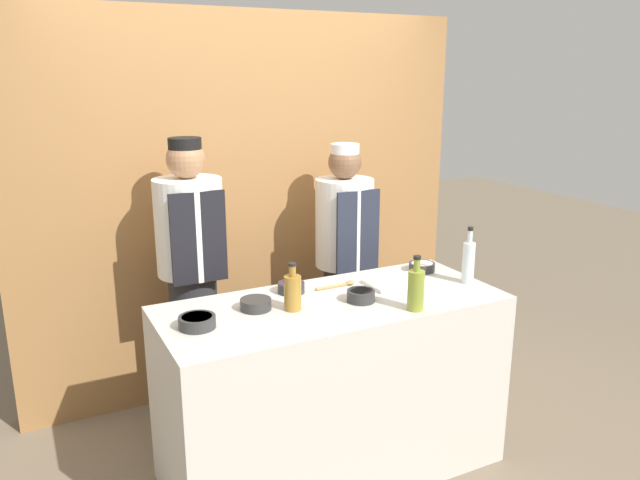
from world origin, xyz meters
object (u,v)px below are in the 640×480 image
(sauce_bowl_white, at_px, (422,266))
(sauce_bowl_purple, at_px, (291,287))
(sauce_bowl_orange, at_px, (361,295))
(wooden_spoon, at_px, (340,285))
(sauce_bowl_red, at_px, (197,321))
(bottle_clear, at_px, (468,261))
(chef_left, at_px, (192,276))
(bottle_vinegar, at_px, (293,292))
(bottle_oil, at_px, (416,289))
(chef_right, at_px, (344,261))
(cutting_board, at_px, (396,282))
(sauce_bowl_brown, at_px, (256,304))

(sauce_bowl_white, relative_size, sauce_bowl_purple, 1.07)
(sauce_bowl_orange, bearing_deg, wooden_spoon, 87.24)
(sauce_bowl_red, distance_m, wooden_spoon, 0.85)
(bottle_clear, bearing_deg, chef_left, 146.17)
(sauce_bowl_red, relative_size, bottle_vinegar, 0.71)
(bottle_oil, distance_m, chef_right, 1.08)
(sauce_bowl_white, relative_size, chef_right, 0.09)
(bottle_vinegar, bearing_deg, bottle_clear, -3.91)
(wooden_spoon, bearing_deg, sauce_bowl_purple, 172.07)
(sauce_bowl_white, distance_m, cutting_board, 0.28)
(sauce_bowl_red, relative_size, sauce_bowl_purple, 1.20)
(cutting_board, relative_size, wooden_spoon, 1.39)
(sauce_bowl_brown, xyz_separation_m, wooden_spoon, (0.51, 0.10, -0.02))
(sauce_bowl_orange, height_order, bottle_oil, bottle_oil)
(chef_right, bearing_deg, sauce_bowl_white, -71.71)
(sauce_bowl_red, distance_m, chef_right, 1.42)
(sauce_bowl_orange, distance_m, wooden_spoon, 0.24)
(sauce_bowl_purple, xyz_separation_m, chef_left, (-0.36, 0.56, -0.06))
(sauce_bowl_white, xyz_separation_m, bottle_clear, (0.09, -0.28, 0.09))
(sauce_bowl_brown, relative_size, cutting_board, 0.47)
(sauce_bowl_brown, height_order, sauce_bowl_purple, sauce_bowl_purple)
(sauce_bowl_orange, distance_m, sauce_bowl_red, 0.81)
(sauce_bowl_white, relative_size, chef_left, 0.09)
(sauce_bowl_white, distance_m, chef_right, 0.61)
(sauce_bowl_purple, relative_size, wooden_spoon, 0.60)
(sauce_bowl_white, xyz_separation_m, sauce_bowl_purple, (-0.81, 0.01, 0.00))
(sauce_bowl_brown, xyz_separation_m, sauce_bowl_purple, (0.25, 0.14, 0.00))
(sauce_bowl_red, xyz_separation_m, bottle_oil, (0.99, -0.26, 0.07))
(sauce_bowl_brown, distance_m, bottle_vinegar, 0.19)
(wooden_spoon, bearing_deg, sauce_bowl_red, -167.11)
(cutting_board, relative_size, bottle_oil, 1.19)
(chef_right, bearing_deg, sauce_bowl_orange, -113.87)
(sauce_bowl_white, relative_size, sauce_bowl_red, 0.89)
(sauce_bowl_brown, distance_m, chef_left, 0.71)
(bottle_clear, distance_m, wooden_spoon, 0.70)
(sauce_bowl_purple, xyz_separation_m, chef_right, (0.62, 0.56, -0.10))
(sauce_bowl_red, xyz_separation_m, bottle_clear, (1.46, -0.06, 0.09))
(sauce_bowl_white, bearing_deg, chef_right, 108.29)
(sauce_bowl_brown, height_order, chef_left, chef_left)
(chef_left, bearing_deg, sauce_bowl_red, -104.03)
(sauce_bowl_white, bearing_deg, bottle_vinegar, -166.84)
(sauce_bowl_orange, bearing_deg, sauce_bowl_white, 25.17)
(sauce_bowl_brown, relative_size, wooden_spoon, 0.65)
(sauce_bowl_orange, xyz_separation_m, bottle_oil, (0.17, -0.21, 0.07))
(bottle_clear, height_order, bottle_oil, bottle_clear)
(sauce_bowl_red, bearing_deg, sauce_bowl_purple, 21.99)
(chef_right, bearing_deg, bottle_oil, -100.55)
(bottle_oil, distance_m, chef_left, 1.32)
(bottle_clear, bearing_deg, sauce_bowl_white, 108.78)
(bottle_oil, bearing_deg, sauce_bowl_orange, 128.98)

